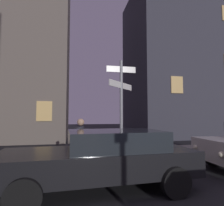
{
  "coord_description": "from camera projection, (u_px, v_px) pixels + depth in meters",
  "views": [
    {
      "loc": [
        -1.96,
        -2.04,
        1.68
      ],
      "look_at": [
        -0.43,
        5.45,
        2.22
      ],
      "focal_mm": 30.5,
      "sensor_mm": 36.0,
      "label": 1
    }
  ],
  "objects": [
    {
      "name": "cyclist",
      "position": [
        79.0,
        147.0,
        5.83
      ],
      "size": [
        1.82,
        0.33,
        1.61
      ],
      "color": "black",
      "rests_on": "ground_plane"
    },
    {
      "name": "building_right_block",
      "position": [
        201.0,
        67.0,
        17.59
      ],
      "size": [
        13.17,
        6.58,
        12.5
      ],
      "color": "#383842",
      "rests_on": "ground_plane"
    },
    {
      "name": "sidewalk_kerb",
      "position": [
        119.0,
        154.0,
        8.16
      ],
      "size": [
        40.0,
        2.68,
        0.14
      ],
      "primitive_type": "cube",
      "color": "gray",
      "rests_on": "ground_plane"
    },
    {
      "name": "signpost",
      "position": [
        121.0,
        100.0,
        7.45
      ],
      "size": [
        1.21,
        1.21,
        3.75
      ],
      "color": "gray",
      "rests_on": "sidewalk_kerb"
    },
    {
      "name": "car_near_left",
      "position": [
        103.0,
        157.0,
        4.43
      ],
      "size": [
        4.57,
        2.06,
        1.34
      ],
      "color": "black",
      "rests_on": "ground_plane"
    }
  ]
}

